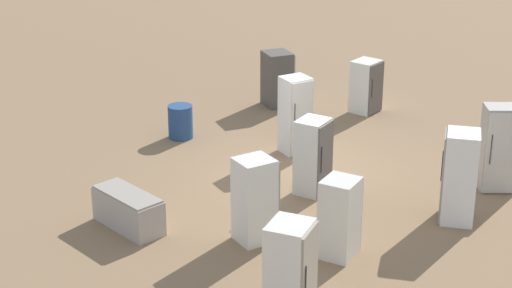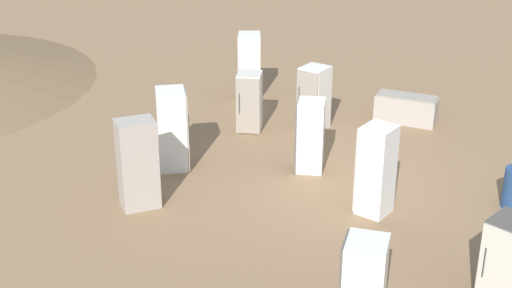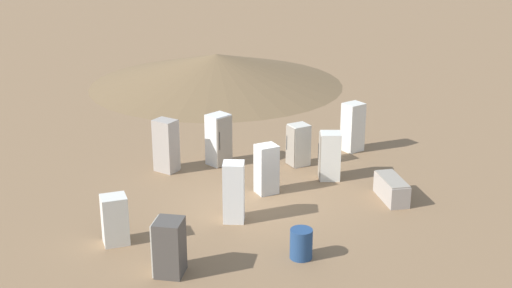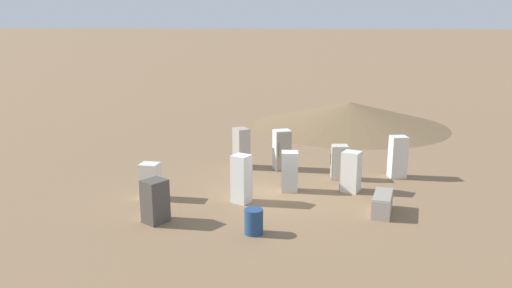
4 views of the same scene
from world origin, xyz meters
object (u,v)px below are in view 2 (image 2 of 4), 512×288
(discarded_fridge_3, at_px, (406,109))
(discarded_fridge_9, at_px, (376,170))
(discarded_fridge_5, at_px, (249,102))
(discarded_fridge_0, at_px, (138,164))
(discarded_fridge_4, at_px, (363,281))
(discarded_fridge_6, at_px, (310,136))
(discarded_fridge_7, at_px, (511,264))
(discarded_fridge_1, at_px, (249,65))
(discarded_fridge_8, at_px, (314,98))
(discarded_fridge_2, at_px, (173,129))

(discarded_fridge_3, xyz_separation_m, discarded_fridge_9, (-0.30, -5.15, 0.56))
(discarded_fridge_5, height_order, discarded_fridge_9, discarded_fridge_9)
(discarded_fridge_0, xyz_separation_m, discarded_fridge_4, (4.79, -2.63, -0.22))
(discarded_fridge_6, distance_m, discarded_fridge_7, 5.76)
(discarded_fridge_1, xyz_separation_m, discarded_fridge_8, (2.24, -2.04, -0.10))
(discarded_fridge_0, bearing_deg, discarded_fridge_2, 52.49)
(discarded_fridge_2, bearing_deg, discarded_fridge_3, 106.34)
(discarded_fridge_1, height_order, discarded_fridge_8, discarded_fridge_1)
(discarded_fridge_2, height_order, discarded_fridge_8, discarded_fridge_2)
(discarded_fridge_4, xyz_separation_m, discarded_fridge_8, (-2.14, 7.59, 0.12))
(discarded_fridge_6, height_order, discarded_fridge_8, discarded_fridge_8)
(discarded_fridge_6, relative_size, discarded_fridge_9, 0.89)
(discarded_fridge_5, bearing_deg, discarded_fridge_0, 68.29)
(discarded_fridge_9, bearing_deg, discarded_fridge_4, -154.26)
(discarded_fridge_0, height_order, discarded_fridge_4, discarded_fridge_0)
(discarded_fridge_2, distance_m, discarded_fridge_4, 6.57)
(discarded_fridge_7, bearing_deg, discarded_fridge_5, -15.84)
(discarded_fridge_8, bearing_deg, discarded_fridge_7, 144.09)
(discarded_fridge_2, height_order, discarded_fridge_3, discarded_fridge_2)
(discarded_fridge_1, xyz_separation_m, discarded_fridge_5, (0.68, -2.50, -0.17))
(discarded_fridge_4, xyz_separation_m, discarded_fridge_7, (2.18, 0.99, 0.04))
(discarded_fridge_4, bearing_deg, discarded_fridge_0, 62.61)
(discarded_fridge_9, bearing_deg, discarded_fridge_3, 19.38)
(discarded_fridge_0, distance_m, discarded_fridge_4, 5.46)
(discarded_fridge_2, height_order, discarded_fridge_7, discarded_fridge_2)
(discarded_fridge_4, xyz_separation_m, discarded_fridge_9, (-0.18, 3.52, 0.22))
(discarded_fridge_2, xyz_separation_m, discarded_fridge_7, (6.94, -3.53, -0.18))
(discarded_fridge_6, distance_m, discarded_fridge_8, 2.44)
(discarded_fridge_2, bearing_deg, discarded_fridge_1, 151.70)
(discarded_fridge_2, relative_size, discarded_fridge_8, 1.12)
(discarded_fridge_4, distance_m, discarded_fridge_6, 5.47)
(discarded_fridge_3, xyz_separation_m, discarded_fridge_5, (-3.82, -1.54, 0.39))
(discarded_fridge_8, height_order, discarded_fridge_9, discarded_fridge_9)
(discarded_fridge_7, bearing_deg, discarded_fridge_4, 54.86)
(discarded_fridge_3, distance_m, discarded_fridge_6, 4.02)
(discarded_fridge_2, relative_size, discarded_fridge_7, 1.24)
(discarded_fridge_4, bearing_deg, discarded_fridge_3, 0.55)
(discarded_fridge_4, distance_m, discarded_fridge_5, 8.03)
(discarded_fridge_2, relative_size, discarded_fridge_5, 1.23)
(discarded_fridge_3, bearing_deg, discarded_fridge_4, -171.67)
(discarded_fridge_0, bearing_deg, discarded_fridge_5, 39.71)
(discarded_fridge_4, xyz_separation_m, discarded_fridge_5, (-3.70, 7.13, 0.05))
(discarded_fridge_1, relative_size, discarded_fridge_9, 1.00)
(discarded_fridge_7, height_order, discarded_fridge_9, discarded_fridge_9)
(discarded_fridge_8, xyz_separation_m, discarded_fridge_9, (1.95, -4.06, 0.10))
(discarded_fridge_0, xyz_separation_m, discarded_fridge_8, (2.65, 4.96, -0.11))
(discarded_fridge_6, bearing_deg, discarded_fridge_8, 1.96)
(discarded_fridge_0, distance_m, discarded_fridge_6, 3.93)
(discarded_fridge_4, distance_m, discarded_fridge_9, 3.53)
(discarded_fridge_8, bearing_deg, discarded_fridge_2, 70.39)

